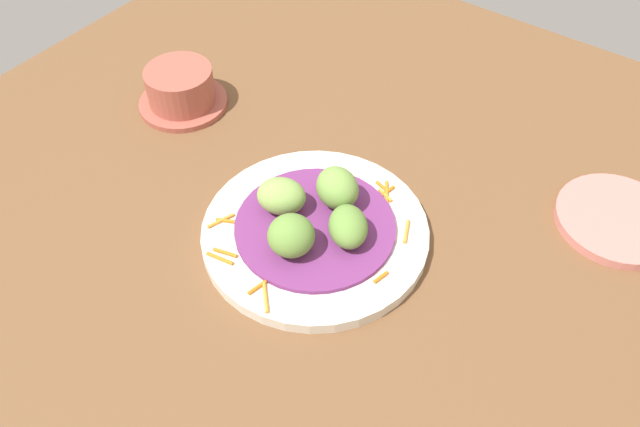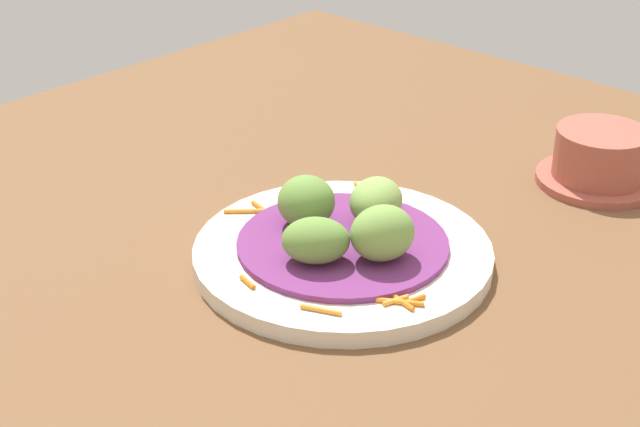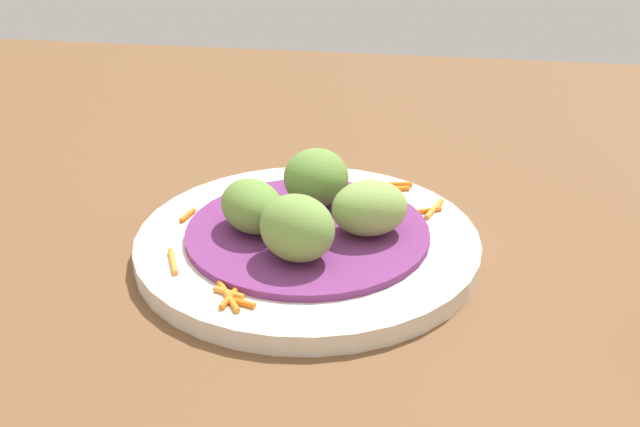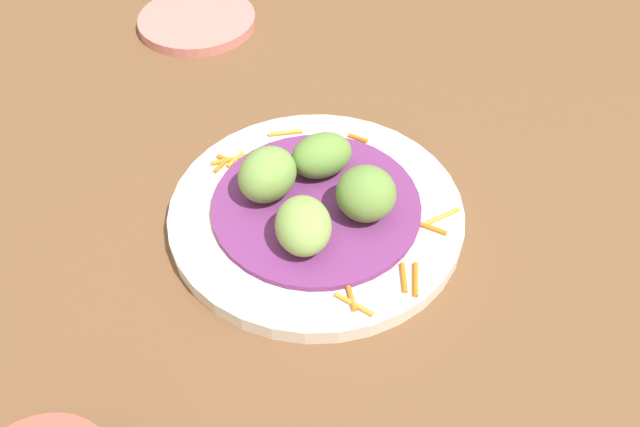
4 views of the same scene
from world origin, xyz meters
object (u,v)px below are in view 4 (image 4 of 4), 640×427
Objects in this scene: guac_scoop_center at (326,156)px; guac_scoop_right at (266,178)px; guac_scoop_back at (303,226)px; side_plate_small at (197,21)px; main_plate at (315,216)px; guac_scoop_left at (366,194)px.

guac_scoop_right reaches higher than guac_scoop_center.
guac_scoop_back is 0.40× the size of side_plate_small.
side_plate_small is at bearing 129.04° from main_plate.
guac_scoop_right is 0.39× the size of side_plate_small.
guac_scoop_center is at bearing 47.28° from guac_scoop_right.
guac_scoop_center reaches higher than side_plate_small.
guac_scoop_back reaches higher than main_plate.
guac_scoop_center is at bearing 137.28° from guac_scoop_left.
side_plate_small is (-26.30, 27.02, -3.73)cm from guac_scoop_left.
guac_scoop_right is (-4.08, -4.42, 0.45)cm from guac_scoop_center.
guac_scoop_left is 0.91× the size of guac_scoop_back.
guac_scoop_center is 0.40× the size of side_plate_small.
guac_scoop_right reaches higher than guac_scoop_back.
guac_scoop_left is 0.94× the size of guac_scoop_right.
side_plate_small is at bearing 125.25° from guac_scoop_back.
guac_scoop_center is 6.03cm from guac_scoop_right.
side_plate_small is at bearing 133.64° from guac_scoop_center.
guac_scoop_left is (4.25, 0.17, 3.56)cm from main_plate.
guac_scoop_right is 0.97× the size of guac_scoop_back.
side_plate_small is at bearing 123.05° from guac_scoop_right.
main_plate is 5.55cm from guac_scoop_left.
guac_scoop_left is 37.89cm from side_plate_small.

